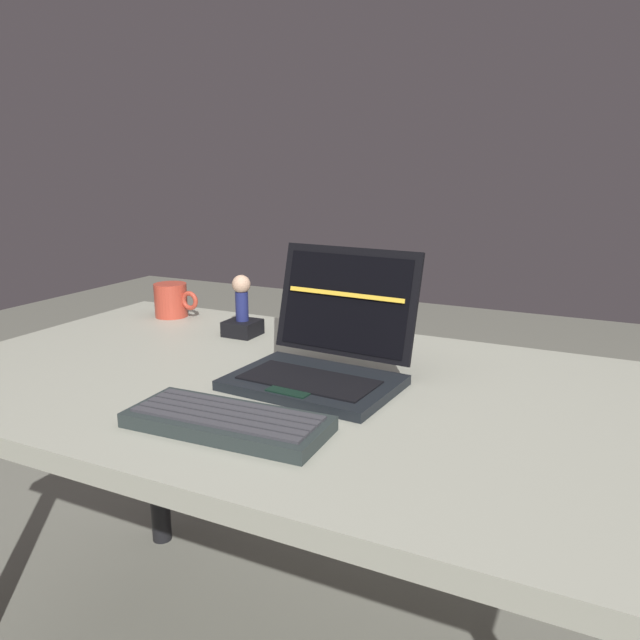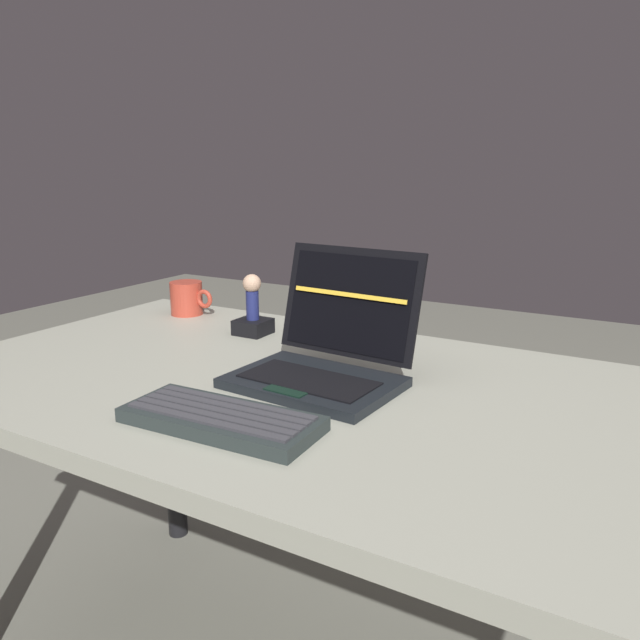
{
  "view_description": "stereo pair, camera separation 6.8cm",
  "coord_description": "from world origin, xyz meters",
  "px_view_note": "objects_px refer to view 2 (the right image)",
  "views": [
    {
      "loc": [
        0.43,
        -0.95,
        1.14
      ],
      "look_at": [
        -0.03,
        -0.02,
        0.87
      ],
      "focal_mm": 34.46,
      "sensor_mm": 36.0,
      "label": 1
    },
    {
      "loc": [
        0.49,
        -0.92,
        1.14
      ],
      "look_at": [
        -0.03,
        -0.02,
        0.87
      ],
      "focal_mm": 34.46,
      "sensor_mm": 36.0,
      "label": 2
    }
  ],
  "objects_px": {
    "laptop_front": "(325,355)",
    "coffee_mug": "(187,298)",
    "external_keyboard": "(221,419)",
    "figurine_stand": "(253,327)",
    "figurine": "(252,293)"
  },
  "relations": [
    {
      "from": "coffee_mug",
      "to": "figurine",
      "type": "bearing_deg",
      "value": -15.44
    },
    {
      "from": "external_keyboard",
      "to": "coffee_mug",
      "type": "xyz_separation_m",
      "value": [
        -0.54,
        0.53,
        0.03
      ]
    },
    {
      "from": "figurine",
      "to": "laptop_front",
      "type": "bearing_deg",
      "value": -32.96
    },
    {
      "from": "external_keyboard",
      "to": "figurine_stand",
      "type": "bearing_deg",
      "value": 120.53
    },
    {
      "from": "laptop_front",
      "to": "coffee_mug",
      "type": "xyz_separation_m",
      "value": [
        -0.58,
        0.28,
        -0.01
      ]
    },
    {
      "from": "laptop_front",
      "to": "figurine_stand",
      "type": "relative_size",
      "value": 4.13
    },
    {
      "from": "external_keyboard",
      "to": "figurine_stand",
      "type": "xyz_separation_m",
      "value": [
        -0.27,
        0.46,
        0.01
      ]
    },
    {
      "from": "laptop_front",
      "to": "figurine",
      "type": "bearing_deg",
      "value": 147.04
    },
    {
      "from": "laptop_front",
      "to": "external_keyboard",
      "type": "distance_m",
      "value": 0.26
    },
    {
      "from": "figurine_stand",
      "to": "figurine",
      "type": "bearing_deg",
      "value": 90.0
    },
    {
      "from": "figurine_stand",
      "to": "figurine",
      "type": "distance_m",
      "value": 0.08
    },
    {
      "from": "laptop_front",
      "to": "coffee_mug",
      "type": "relative_size",
      "value": 2.39
    },
    {
      "from": "coffee_mug",
      "to": "laptop_front",
      "type": "bearing_deg",
      "value": -25.42
    },
    {
      "from": "external_keyboard",
      "to": "figurine_stand",
      "type": "relative_size",
      "value": 4.23
    },
    {
      "from": "laptop_front",
      "to": "coffee_mug",
      "type": "bearing_deg",
      "value": 154.58
    }
  ]
}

